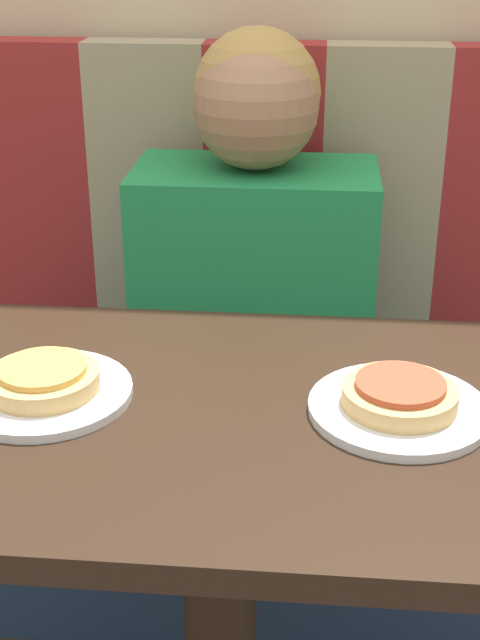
{
  "coord_description": "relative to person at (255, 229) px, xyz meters",
  "views": [
    {
      "loc": [
        0.11,
        -0.93,
        1.29
      ],
      "look_at": [
        0.0,
        0.3,
        0.71
      ],
      "focal_mm": 50.0,
      "sensor_mm": 36.0,
      "label": 1
    }
  ],
  "objects": [
    {
      "name": "booth_backrest",
      "position": [
        0.0,
        0.23,
        -0.01
      ],
      "size": [
        1.19,
        0.08,
        0.62
      ],
      "color": "maroon",
      "rests_on": "booth_seat"
    },
    {
      "name": "plate_right",
      "position": [
        0.22,
        -0.6,
        -0.02
      ],
      "size": [
        0.22,
        0.22,
        0.01
      ],
      "color": "white",
      "rests_on": "dining_table"
    },
    {
      "name": "plate_left",
      "position": [
        -0.22,
        -0.6,
        -0.02
      ],
      "size": [
        0.22,
        0.22,
        0.01
      ],
      "color": "white",
      "rests_on": "dining_table"
    },
    {
      "name": "booth_seat",
      "position": [
        0.0,
        -0.0,
        -0.54
      ],
      "size": [
        1.19,
        0.56,
        0.43
      ],
      "color": "navy",
      "rests_on": "ground_plane"
    },
    {
      "name": "pizza_left",
      "position": [
        -0.22,
        -0.6,
        0.0
      ],
      "size": [
        0.14,
        0.14,
        0.03
      ],
      "color": "tan",
      "rests_on": "plate_left"
    },
    {
      "name": "dining_table",
      "position": [
        0.0,
        -0.61,
        -0.13
      ],
      "size": [
        1.01,
        0.57,
        0.73
      ],
      "color": "black",
      "rests_on": "ground_plane"
    },
    {
      "name": "person",
      "position": [
        0.0,
        0.0,
        0.0
      ],
      "size": [
        0.44,
        0.26,
        0.68
      ],
      "color": "#1E8447",
      "rests_on": "booth_seat"
    },
    {
      "name": "pizza_right",
      "position": [
        0.22,
        -0.6,
        0.0
      ],
      "size": [
        0.14,
        0.14,
        0.03
      ],
      "color": "tan",
      "rests_on": "plate_right"
    }
  ]
}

